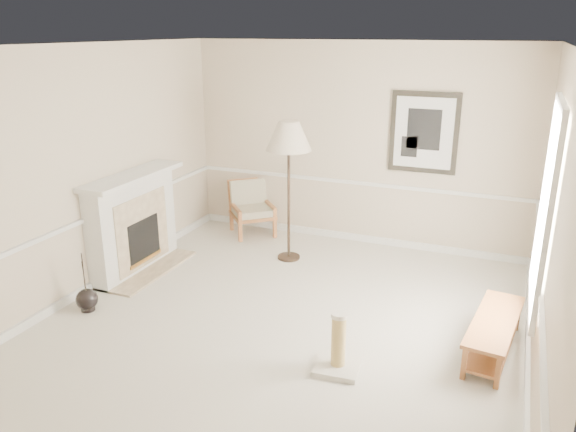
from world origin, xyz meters
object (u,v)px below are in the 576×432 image
at_px(armchair, 251,205).
at_px(bench, 494,330).
at_px(floor_vase, 87,300).
at_px(scratching_post, 338,352).
at_px(floor_lamp, 289,140).

distance_m(armchair, bench, 4.34).
height_order(floor_vase, armchair, armchair).
height_order(floor_vase, bench, floor_vase).
height_order(floor_vase, scratching_post, floor_vase).
xyz_separation_m(armchair, floor_lamp, (0.96, -0.77, 1.23)).
bearing_deg(armchair, floor_lamp, -80.53).
bearing_deg(scratching_post, armchair, 128.04).
bearing_deg(armchair, scratching_post, -93.72).
distance_m(floor_vase, scratching_post, 2.98).
relative_size(floor_vase, armchair, 0.79).
bearing_deg(floor_vase, armchair, 79.29).
distance_m(bench, scratching_post, 1.57).
xyz_separation_m(floor_vase, floor_lamp, (1.53, 2.28, 1.54)).
relative_size(bench, scratching_post, 2.25).
xyz_separation_m(floor_lamp, bench, (2.77, -1.45, -1.42)).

